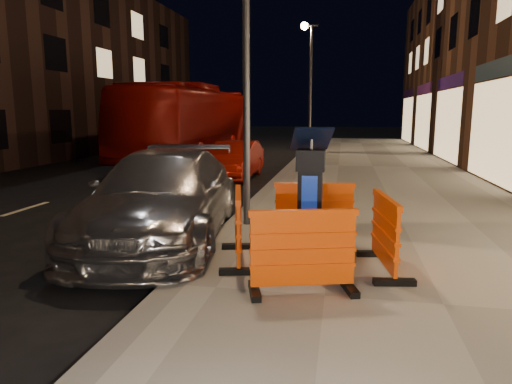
% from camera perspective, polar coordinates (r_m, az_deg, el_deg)
% --- Properties ---
extents(ground_plane, '(120.00, 120.00, 0.00)m').
position_cam_1_polar(ground_plane, '(5.59, -10.29, -12.71)').
color(ground_plane, black).
rests_on(ground_plane, ground).
extents(sidewalk, '(6.00, 60.00, 0.15)m').
position_cam_1_polar(sidewalk, '(5.33, 22.37, -13.59)').
color(sidewalk, gray).
rests_on(sidewalk, ground).
extents(kerb, '(0.30, 60.00, 0.15)m').
position_cam_1_polar(kerb, '(5.56, -10.32, -11.99)').
color(kerb, slate).
rests_on(kerb, ground).
extents(parking_kiosk, '(0.63, 0.63, 1.70)m').
position_cam_1_polar(parking_kiosk, '(5.91, 6.77, -1.21)').
color(parking_kiosk, black).
rests_on(parking_kiosk, sidewalk).
extents(barrier_front, '(1.31, 0.82, 0.95)m').
position_cam_1_polar(barrier_front, '(5.08, 5.90, -7.43)').
color(barrier_front, '#FA4C06').
rests_on(barrier_front, sidewalk).
extents(barrier_back, '(1.27, 0.67, 0.95)m').
position_cam_1_polar(barrier_back, '(6.92, 7.27, -2.74)').
color(barrier_back, '#FA4C06').
rests_on(barrier_back, sidewalk).
extents(barrier_kerbside, '(0.76, 1.30, 0.95)m').
position_cam_1_polar(barrier_kerbside, '(6.13, -2.22, -4.33)').
color(barrier_kerbside, '#FA4C06').
rests_on(barrier_kerbside, sidewalk).
extents(barrier_bldgside, '(0.69, 1.28, 0.95)m').
position_cam_1_polar(barrier_bldgside, '(6.01, 15.80, -5.01)').
color(barrier_bldgside, '#FA4C06').
rests_on(barrier_bldgside, sidewalk).
extents(car_silver, '(2.79, 5.36, 1.49)m').
position_cam_1_polar(car_silver, '(7.95, -11.31, -5.80)').
color(car_silver, '#AAAAAF').
rests_on(car_silver, ground).
extents(car_red, '(1.28, 3.64, 1.20)m').
position_cam_1_polar(car_red, '(14.74, -2.66, 1.70)').
color(car_red, '#A61408').
rests_on(car_red, ground).
extents(bus_doubledecker, '(2.84, 11.69, 3.25)m').
position_cam_1_polar(bus_doubledecker, '(20.88, -7.84, 4.09)').
color(bus_doubledecker, '#860A05').
rests_on(bus_doubledecker, ground).
extents(street_lamp_mid, '(0.12, 0.12, 6.00)m').
position_cam_1_polar(street_lamp_mid, '(8.03, -1.23, 17.25)').
color(street_lamp_mid, '#3F3F44').
rests_on(street_lamp_mid, sidewalk).
extents(street_lamp_far, '(0.12, 0.12, 6.00)m').
position_cam_1_polar(street_lamp_far, '(22.87, 6.82, 12.53)').
color(street_lamp_far, '#3F3F44').
rests_on(street_lamp_far, sidewalk).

